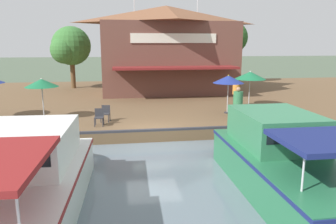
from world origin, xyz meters
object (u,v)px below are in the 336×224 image
(person_mid_patio, at_px, (238,99))
(motorboat_far_downstream, at_px, (279,158))
(patio_umbrella_near_quay_edge, at_px, (228,79))
(cafe_chair_beside_entrance, at_px, (106,113))
(cafe_chair_under_first_umbrella, at_px, (239,109))
(cafe_chair_mid_patio, at_px, (99,116))
(patio_umbrella_by_entrance, at_px, (42,83))
(waterfront_restaurant, at_px, (166,48))
(tree_upstream_bank, at_px, (70,47))
(cafe_chair_far_corner_seat, at_px, (279,110))
(patio_umbrella_mid_patio_left, at_px, (250,75))
(person_near_entrance, at_px, (236,91))
(motorboat_distant_upstream, at_px, (22,179))
(tree_behind_restaurant, at_px, (231,39))

(person_mid_patio, bearing_deg, motorboat_far_downstream, -9.43)
(patio_umbrella_near_quay_edge, bearing_deg, cafe_chair_beside_entrance, -80.99)
(cafe_chair_under_first_umbrella, relative_size, cafe_chair_mid_patio, 1.00)
(patio_umbrella_by_entrance, height_order, cafe_chair_mid_patio, patio_umbrella_by_entrance)
(waterfront_restaurant, height_order, tree_upstream_bank, waterfront_restaurant)
(cafe_chair_far_corner_seat, bearing_deg, cafe_chair_beside_entrance, -95.19)
(patio_umbrella_mid_patio_left, relative_size, person_near_entrance, 1.37)
(patio_umbrella_mid_patio_left, xyz_separation_m, cafe_chair_beside_entrance, (2.98, -9.11, -1.53))
(cafe_chair_beside_entrance, distance_m, tree_upstream_bank, 14.81)
(motorboat_far_downstream, bearing_deg, tree_upstream_bank, -156.60)
(motorboat_distant_upstream, height_order, tree_behind_restaurant, tree_behind_restaurant)
(person_mid_patio, distance_m, tree_behind_restaurant, 18.05)
(cafe_chair_far_corner_seat, distance_m, person_mid_patio, 2.41)
(patio_umbrella_near_quay_edge, relative_size, patio_umbrella_mid_patio_left, 0.98)
(patio_umbrella_by_entrance, height_order, person_mid_patio, patio_umbrella_by_entrance)
(patio_umbrella_mid_patio_left, height_order, cafe_chair_under_first_umbrella, patio_umbrella_mid_patio_left)
(motorboat_distant_upstream, distance_m, tree_behind_restaurant, 28.39)
(cafe_chair_beside_entrance, bearing_deg, patio_umbrella_near_quay_edge, 99.01)
(cafe_chair_under_first_umbrella, relative_size, motorboat_far_downstream, 0.11)
(cafe_chair_under_first_umbrella, height_order, tree_behind_restaurant, tree_behind_restaurant)
(cafe_chair_beside_entrance, relative_size, person_mid_patio, 0.48)
(tree_behind_restaurant, bearing_deg, cafe_chair_mid_patio, -36.73)
(patio_umbrella_near_quay_edge, bearing_deg, cafe_chair_under_first_umbrella, 13.13)
(cafe_chair_mid_patio, xyz_separation_m, motorboat_distant_upstream, (7.15, -1.75, -0.17))
(cafe_chair_beside_entrance, height_order, motorboat_distant_upstream, motorboat_distant_upstream)
(cafe_chair_far_corner_seat, xyz_separation_m, tree_behind_restaurant, (-16.94, 3.11, 4.08))
(motorboat_distant_upstream, relative_size, tree_upstream_bank, 1.62)
(cafe_chair_under_first_umbrella, bearing_deg, patio_umbrella_by_entrance, -96.47)
(person_mid_patio, xyz_separation_m, motorboat_distant_upstream, (7.23, -8.97, -0.82))
(cafe_chair_under_first_umbrella, bearing_deg, cafe_chair_mid_patio, -84.02)
(tree_upstream_bank, bearing_deg, patio_umbrella_by_entrance, 0.89)
(cafe_chair_far_corner_seat, height_order, motorboat_far_downstream, motorboat_far_downstream)
(tree_behind_restaurant, bearing_deg, patio_umbrella_mid_patio_left, -13.95)
(person_near_entrance, bearing_deg, motorboat_far_downstream, -12.93)
(motorboat_far_downstream, bearing_deg, cafe_chair_under_first_umbrella, 168.83)
(cafe_chair_beside_entrance, bearing_deg, patio_umbrella_mid_patio_left, 108.14)
(waterfront_restaurant, distance_m, cafe_chair_mid_patio, 13.52)
(cafe_chair_far_corner_seat, distance_m, tree_upstream_bank, 19.87)
(person_near_entrance, relative_size, motorboat_far_downstream, 0.21)
(patio_umbrella_mid_patio_left, bearing_deg, cafe_chair_far_corner_seat, 2.23)
(patio_umbrella_near_quay_edge, relative_size, cafe_chair_far_corner_seat, 2.65)
(cafe_chair_mid_patio, bearing_deg, patio_umbrella_by_entrance, -123.23)
(patio_umbrella_near_quay_edge, xyz_separation_m, tree_upstream_bank, (-12.90, -10.55, 1.75))
(patio_umbrella_mid_patio_left, xyz_separation_m, person_near_entrance, (-0.02, -0.88, -0.96))
(cafe_chair_beside_entrance, xyz_separation_m, cafe_chair_far_corner_seat, (0.84, 9.26, 0.00))
(waterfront_restaurant, distance_m, patio_umbrella_near_quay_edge, 10.47)
(tree_upstream_bank, bearing_deg, cafe_chair_far_corner_seat, 40.75)
(cafe_chair_mid_patio, bearing_deg, person_mid_patio, 90.71)
(cafe_chair_far_corner_seat, xyz_separation_m, motorboat_far_downstream, (6.73, -3.45, -0.13))
(cafe_chair_far_corner_seat, height_order, person_mid_patio, person_mid_patio)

